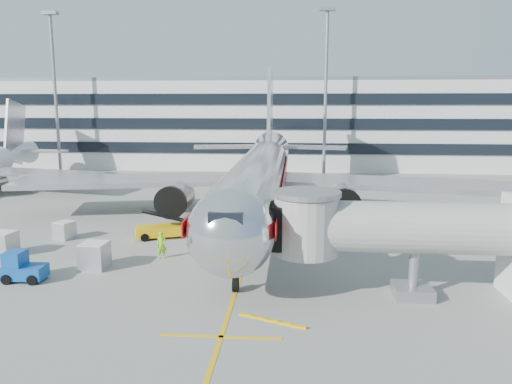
# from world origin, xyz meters

# --- Properties ---
(ground) EXTENTS (180.00, 180.00, 0.00)m
(ground) POSITION_xyz_m (0.00, 0.00, 0.00)
(ground) COLOR gray
(ground) RESTS_ON ground
(lead_in_line) EXTENTS (0.25, 70.00, 0.01)m
(lead_in_line) POSITION_xyz_m (0.00, 10.00, 0.01)
(lead_in_line) COLOR #E7AE0C
(lead_in_line) RESTS_ON ground
(stop_bar) EXTENTS (6.00, 0.25, 0.01)m
(stop_bar) POSITION_xyz_m (0.00, -14.00, 0.01)
(stop_bar) COLOR #E7AE0C
(stop_bar) RESTS_ON ground
(main_jet) EXTENTS (50.95, 48.70, 16.06)m
(main_jet) POSITION_xyz_m (0.00, 11.72, 4.23)
(main_jet) COLOR silver
(main_jet) RESTS_ON ground
(jet_bridge) EXTENTS (17.80, 4.50, 7.00)m
(jet_bridge) POSITION_xyz_m (12.18, -8.00, 3.87)
(jet_bridge) COLOR silver
(jet_bridge) RESTS_ON ground
(terminal) EXTENTS (150.00, 24.25, 15.60)m
(terminal) POSITION_xyz_m (0.00, 57.95, 7.80)
(terminal) COLOR silver
(terminal) RESTS_ON ground
(light_mast_west) EXTENTS (2.40, 1.20, 25.45)m
(light_mast_west) POSITION_xyz_m (-35.00, 42.00, 14.88)
(light_mast_west) COLOR gray
(light_mast_west) RESTS_ON ground
(light_mast_centre) EXTENTS (2.40, 1.20, 25.45)m
(light_mast_centre) POSITION_xyz_m (8.00, 42.00, 14.88)
(light_mast_centre) COLOR gray
(light_mast_centre) RESTS_ON ground
(belt_loader) EXTENTS (5.35, 3.49, 2.52)m
(belt_loader) POSITION_xyz_m (-7.44, 3.95, 0.71)
(belt_loader) COLOR #E3B209
(belt_loader) RESTS_ON ground
(baggage_tug) EXTENTS (2.64, 1.72, 1.96)m
(baggage_tug) POSITION_xyz_m (-13.90, -7.22, 0.85)
(baggage_tug) COLOR #0E499E
(baggage_tug) RESTS_ON ground
(cargo_container_left) EXTENTS (1.83, 1.83, 1.77)m
(cargo_container_left) POSITION_xyz_m (-18.32, -1.96, 0.89)
(cargo_container_left) COLOR #B5B7BC
(cargo_container_left) RESTS_ON ground
(cargo_container_right) EXTENTS (1.78, 1.78, 1.47)m
(cargo_container_right) POSITION_xyz_m (-15.83, 2.84, 0.74)
(cargo_container_right) COLOR #B5B7BC
(cargo_container_right) RESTS_ON ground
(cargo_container_front) EXTENTS (1.80, 1.80, 1.83)m
(cargo_container_front) POSITION_xyz_m (-10.22, -4.46, 0.92)
(cargo_container_front) COLOR #B5B7BC
(cargo_container_front) RESTS_ON ground
(ramp_worker) EXTENTS (0.84, 0.69, 1.99)m
(ramp_worker) POSITION_xyz_m (-6.21, -1.85, 0.99)
(ramp_worker) COLOR #78DB17
(ramp_worker) RESTS_ON ground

